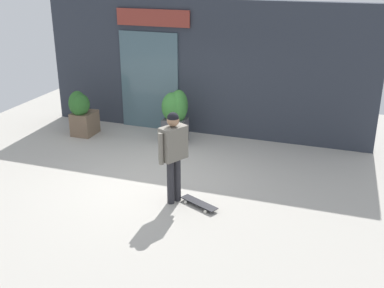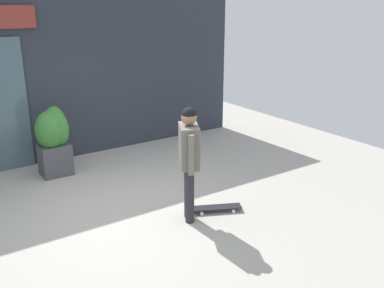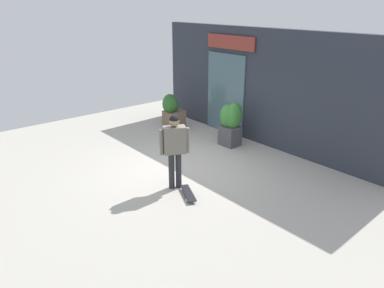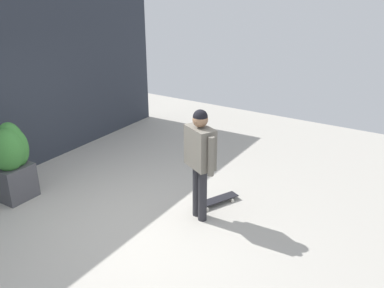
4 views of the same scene
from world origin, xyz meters
TOP-DOWN VIEW (x-y plane):
  - ground_plane at (0.00, 0.00)m, footprint 12.00×12.00m
  - building_facade at (-0.05, 2.95)m, footprint 8.27×0.31m
  - skateboarder at (0.68, -0.81)m, footprint 0.45×0.60m
  - skateboard at (1.17, -0.83)m, footprint 0.78×0.50m
  - planter_box_left at (-0.39, 2.06)m, footprint 0.61×0.59m

SIDE VIEW (x-z plane):
  - ground_plane at x=0.00m, z-range 0.00..0.00m
  - skateboard at x=1.17m, z-range 0.02..0.10m
  - planter_box_left at x=-0.39m, z-range 0.10..1.39m
  - skateboarder at x=0.68m, z-range 0.20..1.91m
  - building_facade at x=-0.05m, z-range -0.01..3.28m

